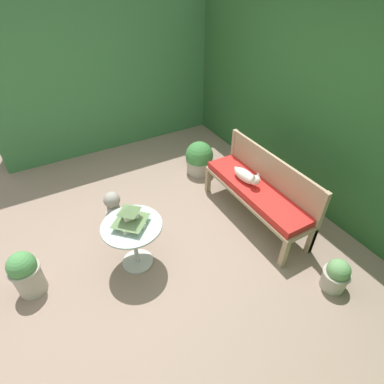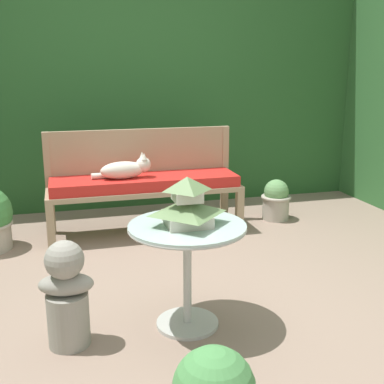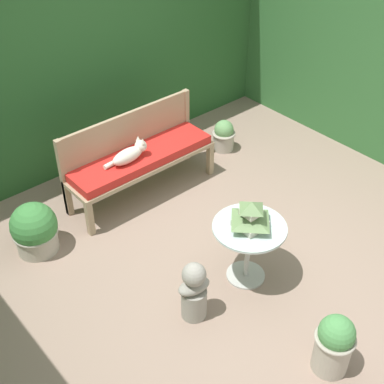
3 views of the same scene
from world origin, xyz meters
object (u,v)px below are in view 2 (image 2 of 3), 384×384
patio_table (187,247)px  garden_bust (67,295)px  potted_plant_table_near (276,200)px  garden_bench (145,186)px  pagoda_birdhouse (187,204)px  cat (126,169)px

patio_table → garden_bust: (-0.62, -0.02, -0.18)m
garden_bust → potted_plant_table_near: (1.89, 1.64, -0.09)m
garden_bench → pagoda_birdhouse: bearing=-91.7°
garden_bench → cat: 0.22m
patio_table → garden_bust: 0.65m
cat → patio_table: (0.11, -1.52, -0.12)m
pagoda_birdhouse → garden_bust: size_ratio=0.55×
patio_table → potted_plant_table_near: 2.07m
pagoda_birdhouse → garden_bust: pagoda_birdhouse is taller
cat → garden_bust: bearing=-113.4°
cat → patio_table: cat is taller
patio_table → pagoda_birdhouse: pagoda_birdhouse is taller
garden_bench → pagoda_birdhouse: size_ratio=5.26×
garden_bust → pagoda_birdhouse: bearing=11.7°
patio_table → cat: bearing=94.1°
cat → pagoda_birdhouse: bearing=-91.0°
cat → potted_plant_table_near: (1.38, 0.10, -0.38)m
garden_bench → pagoda_birdhouse: (-0.05, -1.55, 0.27)m
cat → garden_bust: 1.65m
garden_bench → patio_table: patio_table is taller
garden_bench → patio_table: size_ratio=2.58×
garden_bench → potted_plant_table_near: garden_bench is taller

